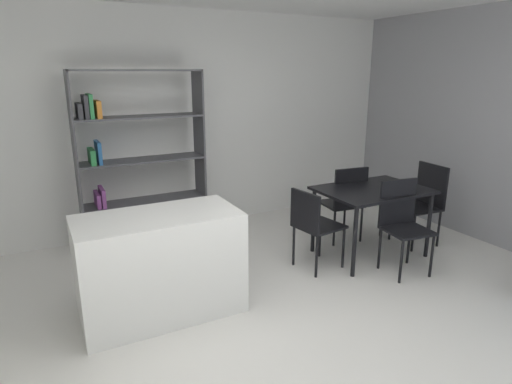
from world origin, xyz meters
The scene contains 9 objects.
ground_plane centered at (0.00, 0.00, 0.00)m, with size 9.43×9.43×0.00m, color silver.
back_partition centered at (0.00, 2.79, 1.39)m, with size 6.86×0.06×2.78m, color white.
kitchen_island centered at (-0.59, 0.77, 0.45)m, with size 1.33×0.67×0.89m, color white.
open_bookshelf centered at (-0.44, 2.43, 1.04)m, with size 1.46×0.37×2.05m.
dining_table centered at (1.84, 0.89, 0.70)m, with size 1.18×0.84×0.78m.
dining_chair_far centered at (1.83, 1.33, 0.55)m, with size 0.49×0.48×0.94m.
dining_chair_window_side centered at (2.66, 0.88, 0.57)m, with size 0.48×0.49×0.97m.
dining_chair_near centered at (1.86, 0.45, 0.57)m, with size 0.48×0.46×0.96m.
dining_chair_island_side centered at (1.04, 0.88, 0.52)m, with size 0.50×0.47×0.87m.
Camera 1 is at (-1.41, -2.56, 2.04)m, focal length 30.12 mm.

